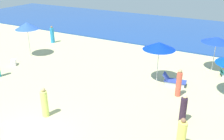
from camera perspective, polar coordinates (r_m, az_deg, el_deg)
ground_plane at (r=12.04m, az=-18.71°, el=-14.94°), size 60.00×60.00×0.00m
ocean at (r=30.50m, az=13.80°, el=8.96°), size 60.00×14.68×0.12m
umbrella_0 at (r=21.61m, az=-18.91°, el=9.55°), size 1.93×1.93×2.84m
umbrella_2 at (r=15.95m, az=10.74°, el=5.46°), size 2.07×2.07×2.69m
lounge_chair_2_0 at (r=16.48m, az=13.92°, el=-2.40°), size 1.54×0.81×0.72m
umbrella_4 at (r=18.96m, az=22.85°, el=6.40°), size 2.08×2.08×2.50m
beachgoer_0 at (r=14.94m, az=15.03°, el=-2.99°), size 0.34×0.34×1.70m
beachgoer_1 at (r=12.67m, az=15.98°, el=-8.65°), size 0.40×0.40×1.51m
beachgoer_3 at (r=10.96m, az=15.62°, el=-14.17°), size 0.52×0.52×1.52m
beachgoer_4 at (r=13.05m, az=-15.16°, el=-7.32°), size 0.49×0.49×1.61m
beachgoer_5 at (r=25.30m, az=-13.51°, el=7.78°), size 0.44×0.44×1.65m
cooler_box_0 at (r=20.55m, az=-21.61°, el=1.62°), size 0.60×0.62×0.44m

